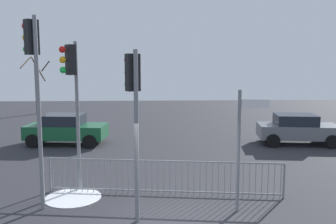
% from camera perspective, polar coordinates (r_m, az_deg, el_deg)
% --- Properties ---
extents(ground_plane, '(60.00, 60.00, 0.00)m').
position_cam_1_polar(ground_plane, '(9.67, -0.06, -16.43)').
color(ground_plane, '#2D2D33').
extents(traffic_light_mid_left, '(0.48, 0.45, 5.16)m').
position_cam_1_polar(traffic_light_mid_left, '(10.23, -20.18, 6.15)').
color(traffic_light_mid_left, slate).
rests_on(traffic_light_mid_left, ground).
extents(traffic_light_foreground_left, '(0.41, 0.52, 4.27)m').
position_cam_1_polar(traffic_light_foreground_left, '(8.93, -5.43, 2.37)').
color(traffic_light_foreground_left, slate).
rests_on(traffic_light_foreground_left, ground).
extents(traffic_light_mid_right, '(0.49, 0.44, 4.59)m').
position_cam_1_polar(traffic_light_mid_right, '(11.41, -14.71, 4.46)').
color(traffic_light_mid_right, slate).
rests_on(traffic_light_mid_right, ground).
extents(direction_sign_post, '(0.78, 0.20, 3.27)m').
position_cam_1_polar(direction_sign_post, '(9.78, 11.29, -5.03)').
color(direction_sign_post, slate).
rests_on(direction_sign_post, ground).
extents(pedestrian_guard_railing, '(7.04, 1.00, 1.07)m').
position_cam_1_polar(pedestrian_guard_railing, '(11.12, -0.65, -10.12)').
color(pedestrian_guard_railing, slate).
rests_on(pedestrian_guard_railing, ground).
extents(car_green_near, '(3.95, 2.25, 1.47)m').
position_cam_1_polar(car_green_near, '(18.57, -15.64, -2.52)').
color(car_green_near, '#195933').
rests_on(car_green_near, ground).
extents(car_grey_trailing, '(3.99, 2.35, 1.47)m').
position_cam_1_polar(car_grey_trailing, '(18.99, 19.50, -2.46)').
color(car_grey_trailing, slate).
rests_on(car_grey_trailing, ground).
extents(bare_tree_left, '(2.13, 1.85, 4.48)m').
position_cam_1_polar(bare_tree_left, '(30.36, -19.77, 4.06)').
color(bare_tree_left, '#473828').
rests_on(bare_tree_left, ground).
extents(snow_patch_kerb, '(1.65, 1.65, 0.01)m').
position_cam_1_polar(snow_patch_kerb, '(11.43, -14.57, -12.77)').
color(snow_patch_kerb, white).
rests_on(snow_patch_kerb, ground).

